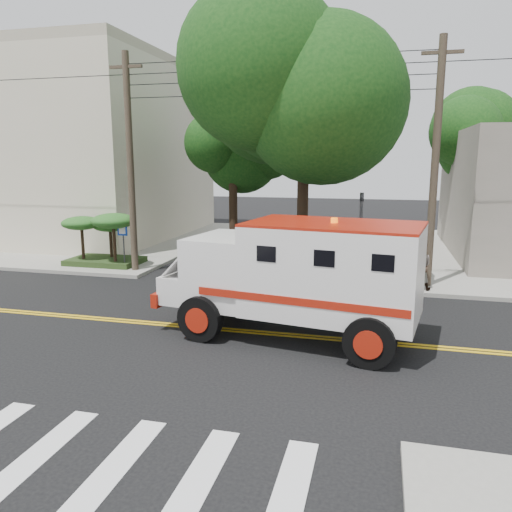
# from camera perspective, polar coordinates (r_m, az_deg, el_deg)

# --- Properties ---
(ground) EXTENTS (100.00, 100.00, 0.00)m
(ground) POSITION_cam_1_polar(r_m,az_deg,el_deg) (14.52, -4.81, -8.28)
(ground) COLOR black
(ground) RESTS_ON ground
(sidewalk_nw) EXTENTS (17.00, 17.00, 0.15)m
(sidewalk_nw) POSITION_cam_1_polar(r_m,az_deg,el_deg) (32.34, -19.92, 1.95)
(sidewalk_nw) COLOR gray
(sidewalk_nw) RESTS_ON ground
(building_left) EXTENTS (16.00, 14.00, 10.00)m
(building_left) POSITION_cam_1_polar(r_m,az_deg,el_deg) (34.37, -21.88, 10.82)
(building_left) COLOR beige
(building_left) RESTS_ON sidewalk_nw
(utility_pole_left) EXTENTS (0.28, 0.28, 9.00)m
(utility_pole_left) POSITION_cam_1_polar(r_m,az_deg,el_deg) (21.48, -14.15, 9.90)
(utility_pole_left) COLOR #382D23
(utility_pole_left) RESTS_ON ground
(utility_pole_right) EXTENTS (0.28, 0.28, 9.00)m
(utility_pole_right) POSITION_cam_1_polar(r_m,az_deg,el_deg) (19.24, 19.76, 9.51)
(utility_pole_right) COLOR #382D23
(utility_pole_right) RESTS_ON ground
(tree_main) EXTENTS (6.08, 5.70, 9.85)m
(tree_main) POSITION_cam_1_polar(r_m,az_deg,el_deg) (19.49, 6.78, 18.04)
(tree_main) COLOR black
(tree_main) RESTS_ON ground
(tree_left) EXTENTS (4.48, 4.20, 7.70)m
(tree_left) POSITION_cam_1_polar(r_m,az_deg,el_deg) (25.78, -2.13, 13.08)
(tree_left) COLOR black
(tree_left) RESTS_ON ground
(tree_right) EXTENTS (4.80, 4.50, 8.20)m
(tree_right) POSITION_cam_1_polar(r_m,az_deg,el_deg) (29.09, 23.28, 12.70)
(tree_right) COLOR black
(tree_right) RESTS_ON ground
(traffic_signal) EXTENTS (0.15, 0.18, 3.60)m
(traffic_signal) POSITION_cam_1_polar(r_m,az_deg,el_deg) (18.75, 11.85, 2.91)
(traffic_signal) COLOR #3F3F42
(traffic_signal) RESTS_ON ground
(accessibility_sign) EXTENTS (0.45, 0.10, 2.02)m
(accessibility_sign) POSITION_cam_1_polar(r_m,az_deg,el_deg) (22.18, -14.94, 1.75)
(accessibility_sign) COLOR #3F3F42
(accessibility_sign) RESTS_ON ground
(palm_planter) EXTENTS (3.52, 2.63, 2.36)m
(palm_planter) POSITION_cam_1_polar(r_m,az_deg,el_deg) (23.14, -17.11, 2.71)
(palm_planter) COLOR #1E3314
(palm_planter) RESTS_ON sidewalk_nw
(armored_truck) EXTENTS (7.34, 3.72, 3.20)m
(armored_truck) POSITION_cam_1_polar(r_m,az_deg,el_deg) (13.33, 4.96, -1.89)
(armored_truck) COLOR silver
(armored_truck) RESTS_ON ground
(pedestrian_a) EXTENTS (0.72, 0.53, 1.82)m
(pedestrian_a) POSITION_cam_1_polar(r_m,az_deg,el_deg) (19.62, 16.77, -0.42)
(pedestrian_a) COLOR gray
(pedestrian_a) RESTS_ON sidewalk_ne
(pedestrian_b) EXTENTS (0.86, 0.68, 1.72)m
(pedestrian_b) POSITION_cam_1_polar(r_m,az_deg,el_deg) (18.89, 18.23, -1.09)
(pedestrian_b) COLOR gray
(pedestrian_b) RESTS_ON sidewalk_ne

